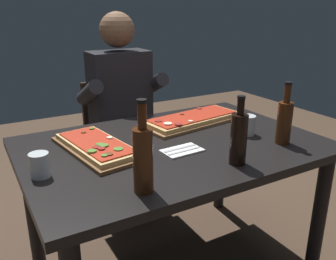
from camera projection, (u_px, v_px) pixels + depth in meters
name	position (u px, v px, depth m)	size (l,w,h in m)	color
dining_table	(173.00, 161.00, 1.74)	(1.40, 0.96, 0.74)	black
pizza_rectangular_front	(193.00, 119.00, 2.00)	(0.62, 0.32, 0.05)	brown
pizza_rectangular_left	(97.00, 146.00, 1.62)	(0.30, 0.53, 0.05)	brown
wine_bottle_dark	(284.00, 121.00, 1.67)	(0.07, 0.07, 0.30)	#47230F
oil_bottle_amber	(143.00, 157.00, 1.22)	(0.07, 0.07, 0.33)	#47230F
vinegar_bottle_green	(239.00, 137.00, 1.45)	(0.07, 0.07, 0.29)	black
tumbler_near_camera	(40.00, 165.00, 1.36)	(0.08, 0.08, 0.10)	silver
tumbler_far_side	(247.00, 125.00, 1.81)	(0.08, 0.08, 0.10)	silver
napkin_cutlery_set	(182.00, 151.00, 1.61)	(0.19, 0.12, 0.01)	white
diner_chair	(118.00, 137.00, 2.52)	(0.44, 0.44, 0.87)	black
seated_diner	(123.00, 106.00, 2.34)	(0.53, 0.41, 1.33)	#23232D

